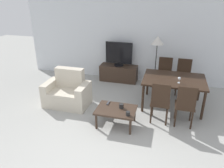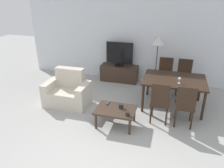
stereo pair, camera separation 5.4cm
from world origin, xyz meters
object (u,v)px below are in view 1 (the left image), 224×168
Objects in this scene: tv_stand at (119,73)px; cup_colored_far at (121,106)px; coffee_table at (116,111)px; wine_glass_left at (179,79)px; tv at (119,54)px; dining_chair_near at (160,101)px; dining_chair_far at (183,75)px; dining_chair_far_left at (164,73)px; dining_table at (174,81)px; cup_white_near at (128,114)px; armchair at (68,93)px; remote_primary at (108,103)px; dining_chair_near_right at (185,104)px; floor_lamp at (157,43)px.

cup_colored_far is at bearing -74.94° from tv_stand.
coffee_table is 5.63× the size of wine_glass_left.
dining_chair_near is at bearing -55.59° from tv.
tv is at bearing -90.00° from tv_stand.
dining_chair_far and dining_chair_far_left have the same top height.
dining_chair_far reaches higher than dining_table.
cup_white_near is (-0.83, -1.35, -0.23)m from dining_table.
armchair is 12.73× the size of cup_white_near.
remote_primary is (-1.35, -0.99, -0.26)m from dining_table.
dining_chair_far_left is at bearing 66.68° from coffee_table.
wine_glass_left is at bearing -97.93° from dining_chair_far.
tv_stand reaches higher than remote_primary.
dining_chair_far_left is (1.40, -0.36, 0.27)m from tv_stand.
dining_chair_near_right is at bearing 0.00° from dining_chair_near.
armchair is 1.56m from cup_colored_far.
armchair is 11.19× the size of cup_colored_far.
tv is 0.54× the size of floor_lamp.
dining_chair_near reaches higher than coffee_table.
cup_colored_far is at bearing -102.96° from floor_lamp.
dining_table is 9.86× the size of wine_glass_left.
armchair is at bearing -115.25° from tv_stand.
floor_lamp is 15.57× the size of cup_colored_far.
tv is at bearing 173.00° from floor_lamp.
dining_chair_far_left is 9.89× the size of cup_colored_far.
floor_lamp reaches higher than armchair.
dining_table reaches higher than cup_white_near.
remote_primary is (0.30, -2.19, -0.47)m from tv.
dining_chair_far_left reaches higher than coffee_table.
dining_table is at bearing 36.40° from remote_primary.
dining_chair_far_left reaches higher than tv_stand.
wine_glass_left is (1.75, -1.44, -0.04)m from tv.
dining_chair_near_right and dining_chair_far_left have the same top height.
dining_chair_far is 2.45m from cup_white_near.
floor_lamp is (0.59, 2.24, 0.96)m from coffee_table.
tv is at bearing 64.72° from armchair.
dining_chair_far_left is at bearing 59.14° from remote_primary.
remote_primary is at bearing -111.72° from floor_lamp.
dining_chair_near is at bearing 7.97° from remote_primary.
dining_chair_far is 1.68m from dining_chair_near_right.
dining_chair_far is 1.13m from wine_glass_left.
coffee_table is (0.53, -2.38, 0.08)m from tv_stand.
armchair reaches higher than dining_table.
remote_primary is 0.34m from cup_colored_far.
dining_table is at bearing -36.00° from tv.
cup_colored_far is (-0.19, 0.25, 0.01)m from cup_white_near.
dining_chair_far is at bearing -10.65° from tv.
cup_white_near is at bearing -116.36° from dining_chair_far.
tv_stand is 11.94× the size of cup_colored_far.
dining_chair_near_right is 9.89× the size of cup_colored_far.
dining_chair_near is 1.75m from dining_chair_far.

